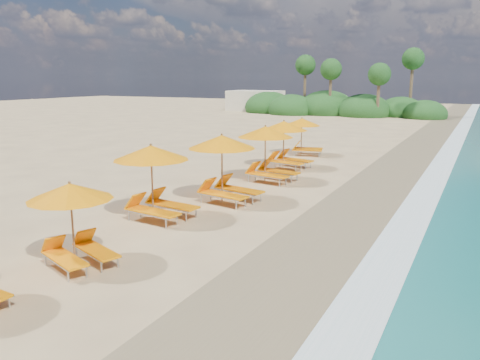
% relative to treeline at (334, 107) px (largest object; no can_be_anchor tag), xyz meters
% --- Properties ---
extents(ground, '(160.00, 160.00, 0.00)m').
position_rel_treeline_xyz_m(ground, '(9.94, -45.51, -1.00)').
color(ground, tan).
rests_on(ground, ground).
extents(wet_sand, '(4.00, 160.00, 0.01)m').
position_rel_treeline_xyz_m(wet_sand, '(13.94, -45.51, -0.99)').
color(wet_sand, olive).
rests_on(wet_sand, ground).
extents(surf_foam, '(4.00, 160.00, 0.01)m').
position_rel_treeline_xyz_m(surf_foam, '(16.64, -45.51, -0.97)').
color(surf_foam, white).
rests_on(surf_foam, ground).
extents(station_2, '(2.79, 2.74, 2.17)m').
position_rel_treeline_xyz_m(station_2, '(8.40, -51.65, 0.22)').
color(station_2, olive).
rests_on(station_2, ground).
extents(station_3, '(2.95, 2.78, 2.56)m').
position_rel_treeline_xyz_m(station_3, '(7.73, -47.34, 0.44)').
color(station_3, olive).
rests_on(station_3, ground).
extents(station_4, '(3.15, 3.01, 2.63)m').
position_rel_treeline_xyz_m(station_4, '(8.71, -44.27, 0.48)').
color(station_4, olive).
rests_on(station_4, ground).
extents(station_5, '(3.07, 2.92, 2.59)m').
position_rel_treeline_xyz_m(station_5, '(8.66, -40.11, 0.45)').
color(station_5, olive).
rests_on(station_5, ground).
extents(station_6, '(3.05, 2.92, 2.52)m').
position_rel_treeline_xyz_m(station_6, '(8.16, -36.65, 0.42)').
color(station_6, olive).
rests_on(station_6, ground).
extents(station_7, '(2.86, 2.76, 2.31)m').
position_rel_treeline_xyz_m(station_7, '(7.54, -32.12, 0.30)').
color(station_7, olive).
rests_on(station_7, ground).
extents(treeline, '(25.80, 8.80, 9.74)m').
position_rel_treeline_xyz_m(treeline, '(0.00, 0.00, 0.00)').
color(treeline, '#163D14').
rests_on(treeline, ground).
extents(beach_building, '(7.00, 5.00, 2.80)m').
position_rel_treeline_xyz_m(beach_building, '(-12.06, 2.49, 0.40)').
color(beach_building, beige).
rests_on(beach_building, ground).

